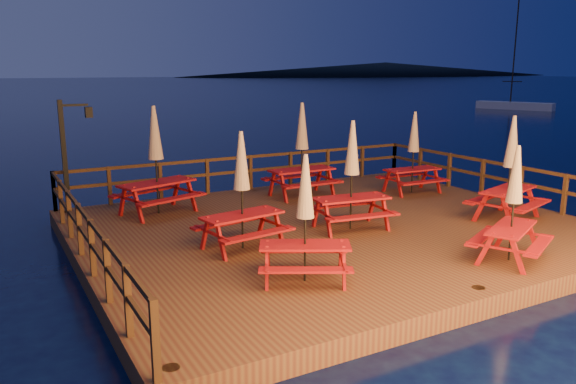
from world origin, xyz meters
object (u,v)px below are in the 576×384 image
(picnic_table_0, at_px, (413,151))
(picnic_table_2, at_px, (352,174))
(sailboat, at_px, (514,106))
(lamp_post, at_px, (70,146))
(picnic_table_1, at_px, (242,189))

(picnic_table_0, relative_size, picnic_table_2, 0.96)
(sailboat, bearing_deg, lamp_post, -174.17)
(sailboat, distance_m, picnic_table_2, 50.18)
(picnic_table_2, bearing_deg, picnic_table_1, -170.21)
(sailboat, height_order, picnic_table_1, sailboat)
(lamp_post, xyz_separation_m, picnic_table_1, (2.66, -5.09, -0.48))
(lamp_post, xyz_separation_m, picnic_table_2, (5.56, -4.99, -0.44))
(lamp_post, distance_m, picnic_table_2, 7.48)
(picnic_table_1, bearing_deg, picnic_table_2, -6.92)
(picnic_table_0, xyz_separation_m, picnic_table_1, (-6.91, -2.51, 0.01))
(picnic_table_1, bearing_deg, sailboat, 24.68)
(lamp_post, height_order, sailboat, sailboat)
(picnic_table_0, bearing_deg, lamp_post, 168.07)
(lamp_post, bearing_deg, picnic_table_0, -15.09)
(sailboat, xyz_separation_m, picnic_table_1, (-43.84, -29.07, 1.34))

